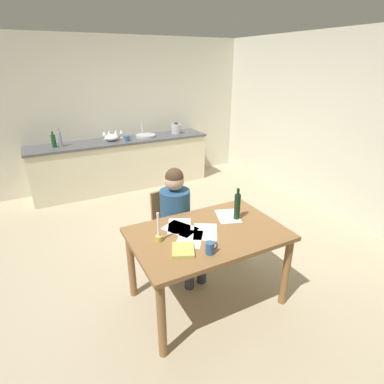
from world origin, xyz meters
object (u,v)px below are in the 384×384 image
(mixing_bowl, at_px, (112,138))
(wine_glass_by_kettle, at_px, (116,132))
(candlestick, at_px, (159,233))
(wine_bottle_on_table, at_px, (237,206))
(stovetop_kettle, at_px, (176,128))
(sink_unit, at_px, (145,136))
(bottle_vinegar, at_px, (60,139))
(wine_glass_near_sink, at_px, (121,132))
(book_magazine, at_px, (183,250))
(teacup_on_counter, at_px, (127,138))
(dining_table, at_px, (208,242))
(bottle_oil, at_px, (54,141))
(wine_glass_back_left, at_px, (109,133))
(person_seated, at_px, (179,216))
(chair_at_table, at_px, (172,225))
(coffee_mug, at_px, (210,248))
(wine_glass_back_right, at_px, (104,133))

(mixing_bowl, xyz_separation_m, wine_glass_by_kettle, (0.12, 0.15, 0.05))
(candlestick, bearing_deg, wine_bottle_on_table, 1.95)
(wine_bottle_on_table, xyz_separation_m, stovetop_kettle, (0.81, 3.17, 0.10))
(candlestick, distance_m, sink_unit, 3.36)
(bottle_vinegar, relative_size, wine_glass_near_sink, 1.89)
(bottle_vinegar, distance_m, mixing_bowl, 0.84)
(wine_glass_by_kettle, bearing_deg, wine_glass_near_sink, 0.00)
(book_magazine, xyz_separation_m, teacup_on_counter, (0.51, 3.28, 0.17))
(dining_table, distance_m, bottle_vinegar, 3.39)
(bottle_oil, relative_size, bottle_vinegar, 0.87)
(sink_unit, relative_size, bottle_oil, 1.42)
(wine_glass_by_kettle, distance_m, teacup_on_counter, 0.33)
(wine_glass_back_left, xyz_separation_m, teacup_on_counter, (0.24, -0.30, -0.06))
(dining_table, bearing_deg, person_seated, 94.37)
(person_seated, relative_size, mixing_bowl, 5.01)
(wine_glass_by_kettle, xyz_separation_m, wine_glass_back_left, (-0.12, 0.00, 0.00))
(mixing_bowl, bearing_deg, teacup_on_counter, -33.19)
(sink_unit, distance_m, mixing_bowl, 0.62)
(sink_unit, bearing_deg, book_magazine, -104.73)
(book_magazine, xyz_separation_m, wine_glass_back_left, (0.28, 3.58, 0.23))
(wine_bottle_on_table, relative_size, stovetop_kettle, 1.44)
(chair_at_table, distance_m, bottle_vinegar, 2.75)
(bottle_oil, bearing_deg, sink_unit, 0.56)
(wine_glass_back_left, bearing_deg, book_magazine, -94.43)
(chair_at_table, distance_m, coffee_mug, 1.03)
(wine_bottle_on_table, xyz_separation_m, bottle_oil, (-1.36, 3.16, 0.11))
(bottle_oil, height_order, bottle_vinegar, bottle_vinegar)
(wine_bottle_on_table, xyz_separation_m, wine_glass_near_sink, (-0.21, 3.32, 0.11))
(mixing_bowl, height_order, wine_glass_back_right, wine_glass_back_right)
(book_magazine, height_order, stovetop_kettle, stovetop_kettle)
(bottle_oil, xyz_separation_m, teacup_on_counter, (1.16, -0.14, -0.06))
(coffee_mug, bearing_deg, mixing_bowl, 88.35)
(wine_glass_near_sink, height_order, teacup_on_counter, wine_glass_near_sink)
(wine_glass_back_right, bearing_deg, mixing_bowl, -58.95)
(teacup_on_counter, bearing_deg, dining_table, -93.38)
(book_magazine, xyz_separation_m, stovetop_kettle, (1.52, 3.43, 0.22))
(coffee_mug, height_order, bottle_oil, bottle_oil)
(wine_bottle_on_table, distance_m, bottle_oil, 3.44)
(coffee_mug, bearing_deg, candlestick, 129.31)
(chair_at_table, distance_m, wine_glass_back_left, 2.77)
(coffee_mug, bearing_deg, person_seated, 82.48)
(bottle_oil, xyz_separation_m, wine_glass_back_right, (0.84, 0.16, 0.00))
(person_seated, xyz_separation_m, wine_glass_near_sink, (0.21, 2.87, 0.33))
(wine_glass_back_left, height_order, teacup_on_counter, wine_glass_back_left)
(coffee_mug, distance_m, wine_glass_back_right, 3.71)
(bottle_vinegar, bearing_deg, wine_glass_near_sink, 8.60)
(dining_table, xyz_separation_m, stovetop_kettle, (1.19, 3.26, 0.34))
(wine_glass_near_sink, relative_size, teacup_on_counter, 1.38)
(dining_table, distance_m, wine_glass_back_left, 3.43)
(chair_at_table, relative_size, book_magazine, 4.30)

